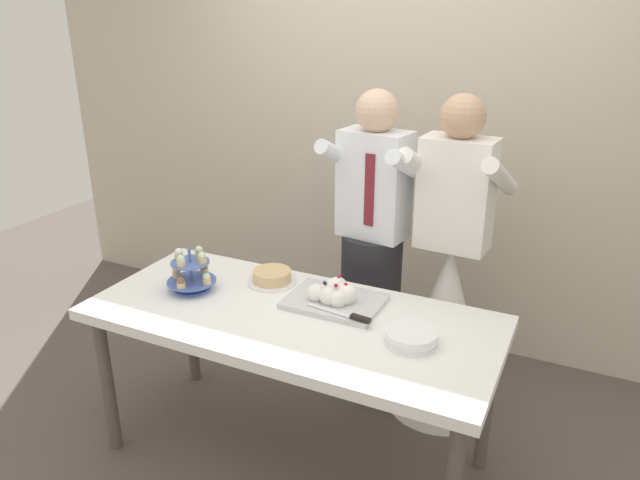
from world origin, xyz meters
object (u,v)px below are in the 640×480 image
at_px(round_cake, 272,277).
at_px(person_groom, 372,266).
at_px(plate_stack, 411,337).
at_px(dessert_table, 291,328).
at_px(cupcake_stand, 192,273).
at_px(person_bride, 446,308).
at_px(main_cake_tray, 335,296).

xyz_separation_m(round_cake, person_groom, (0.34, 0.46, -0.06)).
relative_size(plate_stack, person_groom, 0.13).
height_order(dessert_table, cupcake_stand, cupcake_stand).
bearing_deg(cupcake_stand, round_cake, 37.54).
height_order(round_cake, person_bride, person_bride).
relative_size(main_cake_tray, round_cake, 1.81).
height_order(main_cake_tray, plate_stack, main_cake_tray).
relative_size(dessert_table, main_cake_tray, 4.14).
bearing_deg(person_groom, dessert_table, -99.13).
relative_size(dessert_table, plate_stack, 8.50).
xyz_separation_m(cupcake_stand, person_bride, (1.04, 0.70, -0.28)).
distance_m(person_groom, person_bride, 0.44).
height_order(main_cake_tray, round_cake, main_cake_tray).
xyz_separation_m(round_cake, person_bride, (0.75, 0.47, -0.22)).
bearing_deg(cupcake_stand, person_bride, 33.92).
distance_m(main_cake_tray, plate_stack, 0.45).
distance_m(dessert_table, main_cake_tray, 0.24).
distance_m(main_cake_tray, person_groom, 0.53).
bearing_deg(round_cake, person_bride, 32.38).
height_order(main_cake_tray, person_groom, person_groom).
distance_m(plate_stack, person_bride, 0.75).
xyz_separation_m(dessert_table, round_cake, (-0.23, 0.23, 0.10)).
height_order(plate_stack, person_groom, person_groom).
height_order(dessert_table, person_groom, person_groom).
distance_m(round_cake, person_groom, 0.57).
bearing_deg(person_groom, person_bride, 2.52).
bearing_deg(person_groom, round_cake, -126.74).
distance_m(plate_stack, person_groom, 0.83).
relative_size(main_cake_tray, person_bride, 0.26).
bearing_deg(dessert_table, plate_stack, -1.63).
distance_m(main_cake_tray, person_bride, 0.71).
bearing_deg(round_cake, cupcake_stand, -142.46).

